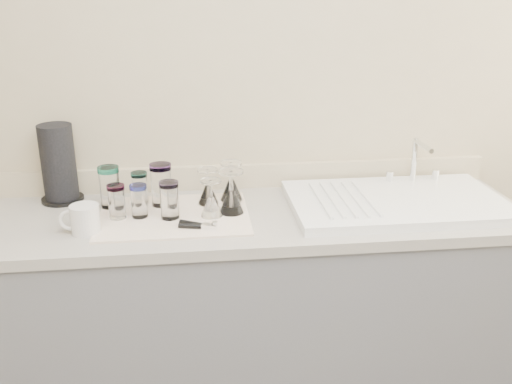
{
  "coord_description": "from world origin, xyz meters",
  "views": [
    {
      "loc": [
        -0.23,
        -0.78,
        1.71
      ],
      "look_at": [
        -0.0,
        1.15,
        1.0
      ],
      "focal_mm": 40.0,
      "sensor_mm": 36.0,
      "label": 1
    }
  ],
  "objects": [
    {
      "name": "room_envelope",
      "position": [
        0.0,
        0.0,
        1.56
      ],
      "size": [
        3.54,
        3.5,
        2.52
      ],
      "color": "#55555A",
      "rests_on": "ground"
    },
    {
      "name": "counter_unit",
      "position": [
        0.0,
        1.2,
        0.45
      ],
      "size": [
        2.06,
        0.62,
        0.9
      ],
      "color": "slate",
      "rests_on": "ground"
    },
    {
      "name": "sink_unit",
      "position": [
        0.55,
        1.2,
        0.92
      ],
      "size": [
        0.82,
        0.5,
        0.22
      ],
      "color": "white",
      "rests_on": "counter_unit"
    },
    {
      "name": "dish_towel",
      "position": [
        -0.3,
        1.19,
        0.9
      ],
      "size": [
        0.55,
        0.42,
        0.01
      ],
      "primitive_type": "cube",
      "color": "white",
      "rests_on": "counter_unit"
    },
    {
      "name": "tumbler_teal",
      "position": [
        -0.54,
        1.3,
        0.99
      ],
      "size": [
        0.08,
        0.08,
        0.16
      ],
      "color": "white",
      "rests_on": "dish_towel"
    },
    {
      "name": "tumbler_cyan",
      "position": [
        -0.43,
        1.33,
        0.97
      ],
      "size": [
        0.06,
        0.06,
        0.12
      ],
      "color": "white",
      "rests_on": "dish_towel"
    },
    {
      "name": "tumbler_purple",
      "position": [
        -0.35,
        1.3,
        0.99
      ],
      "size": [
        0.08,
        0.08,
        0.16
      ],
      "color": "white",
      "rests_on": "dish_towel"
    },
    {
      "name": "tumbler_magenta",
      "position": [
        -0.51,
        1.19,
        0.97
      ],
      "size": [
        0.06,
        0.06,
        0.13
      ],
      "color": "white",
      "rests_on": "dish_towel"
    },
    {
      "name": "tumbler_blue",
      "position": [
        -0.43,
        1.19,
        0.97
      ],
      "size": [
        0.06,
        0.06,
        0.12
      ],
      "color": "white",
      "rests_on": "dish_towel"
    },
    {
      "name": "tumbler_lavender",
      "position": [
        -0.32,
        1.16,
        0.98
      ],
      "size": [
        0.07,
        0.07,
        0.14
      ],
      "color": "white",
      "rests_on": "dish_towel"
    },
    {
      "name": "goblet_back_left",
      "position": [
        -0.17,
        1.3,
        0.96
      ],
      "size": [
        0.08,
        0.08,
        0.14
      ],
      "color": "white",
      "rests_on": "dish_towel"
    },
    {
      "name": "goblet_back_right",
      "position": [
        -0.08,
        1.32,
        0.96
      ],
      "size": [
        0.09,
        0.09,
        0.16
      ],
      "color": "white",
      "rests_on": "dish_towel"
    },
    {
      "name": "goblet_front_left",
      "position": [
        -0.17,
        1.17,
        0.96
      ],
      "size": [
        0.08,
        0.08,
        0.14
      ],
      "color": "white",
      "rests_on": "dish_towel"
    },
    {
      "name": "goblet_front_right",
      "position": [
        -0.09,
        1.19,
        0.96
      ],
      "size": [
        0.09,
        0.09,
        0.16
      ],
      "color": "white",
      "rests_on": "dish_towel"
    },
    {
      "name": "can_opener",
      "position": [
        -0.22,
        1.06,
        0.92
      ],
      "size": [
        0.14,
        0.09,
        0.02
      ],
      "color": "silver",
      "rests_on": "dish_towel"
    },
    {
      "name": "white_mug",
      "position": [
        -0.61,
        1.08,
        0.95
      ],
      "size": [
        0.14,
        0.1,
        0.1
      ],
      "color": "silver",
      "rests_on": "counter_unit"
    },
    {
      "name": "paper_towel_roll",
      "position": [
        -0.75,
        1.41,
        1.05
      ],
      "size": [
        0.16,
        0.16,
        0.31
      ],
      "color": "black",
      "rests_on": "counter_unit"
    }
  ]
}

